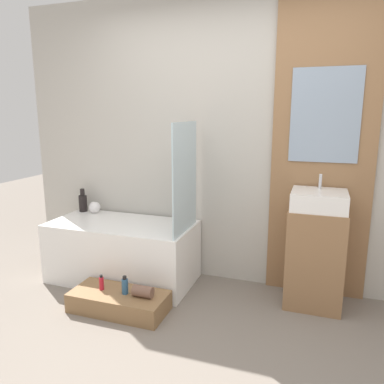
# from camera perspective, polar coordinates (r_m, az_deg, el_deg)

# --- Properties ---
(wall_tiled_back) EXTENTS (4.20, 0.06, 2.60)m
(wall_tiled_back) POSITION_cam_1_polar(r_m,az_deg,el_deg) (3.41, 6.05, 7.51)
(wall_tiled_back) COLOR #B7B2A8
(wall_tiled_back) RESTS_ON ground_plane
(wall_wood_accent) EXTENTS (0.82, 0.04, 2.60)m
(wall_wood_accent) POSITION_cam_1_polar(r_m,az_deg,el_deg) (3.27, 19.35, 7.01)
(wall_wood_accent) COLOR #8E6642
(wall_wood_accent) RESTS_ON ground_plane
(bathtub) EXTENTS (1.34, 0.66, 0.56)m
(bathtub) POSITION_cam_1_polar(r_m,az_deg,el_deg) (3.63, -10.52, -8.85)
(bathtub) COLOR white
(bathtub) RESTS_ON ground_plane
(glass_shower_screen) EXTENTS (0.01, 0.56, 0.93)m
(glass_shower_screen) POSITION_cam_1_polar(r_m,az_deg,el_deg) (3.14, -1.08, 2.16)
(glass_shower_screen) COLOR silver
(glass_shower_screen) RESTS_ON bathtub
(wooden_step_bench) EXTENTS (0.78, 0.35, 0.16)m
(wooden_step_bench) POSITION_cam_1_polar(r_m,az_deg,el_deg) (3.18, -11.04, -16.05)
(wooden_step_bench) COLOR olive
(wooden_step_bench) RESTS_ON ground_plane
(vanity_cabinet) EXTENTS (0.45, 0.41, 0.81)m
(vanity_cabinet) POSITION_cam_1_polar(r_m,az_deg,el_deg) (3.26, 18.21, -9.44)
(vanity_cabinet) COLOR #8E6642
(vanity_cabinet) RESTS_ON ground_plane
(sink) EXTENTS (0.42, 0.39, 0.27)m
(sink) POSITION_cam_1_polar(r_m,az_deg,el_deg) (3.12, 18.79, -1.18)
(sink) COLOR white
(sink) RESTS_ON vanity_cabinet
(vase_tall_dark) EXTENTS (0.08, 0.08, 0.24)m
(vase_tall_dark) POSITION_cam_1_polar(r_m,az_deg,el_deg) (4.02, -16.28, -1.50)
(vase_tall_dark) COLOR black
(vase_tall_dark) RESTS_ON bathtub
(vase_round_light) EXTENTS (0.12, 0.12, 0.12)m
(vase_round_light) POSITION_cam_1_polar(r_m,az_deg,el_deg) (3.93, -14.62, -2.28)
(vase_round_light) COLOR white
(vase_round_light) RESTS_ON bathtub
(bottle_soap_primary) EXTENTS (0.04, 0.04, 0.13)m
(bottle_soap_primary) POSITION_cam_1_polar(r_m,az_deg,el_deg) (3.20, -13.63, -13.32)
(bottle_soap_primary) COLOR #B21928
(bottle_soap_primary) RESTS_ON wooden_step_bench
(bottle_soap_secondary) EXTENTS (0.05, 0.05, 0.15)m
(bottle_soap_secondary) POSITION_cam_1_polar(r_m,az_deg,el_deg) (3.09, -10.19, -13.90)
(bottle_soap_secondary) COLOR #2D567A
(bottle_soap_secondary) RESTS_ON wooden_step_bench
(towel_roll) EXTENTS (0.16, 0.09, 0.09)m
(towel_roll) POSITION_cam_1_polar(r_m,az_deg,el_deg) (3.04, -7.51, -14.79)
(towel_roll) COLOR brown
(towel_roll) RESTS_ON wooden_step_bench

